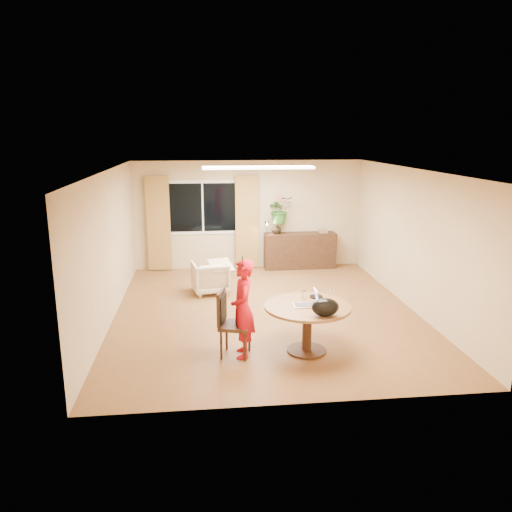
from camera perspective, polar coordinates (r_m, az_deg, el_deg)
The scene contains 24 objects.
floor at distance 9.30m, azimuth 1.10°, elevation -6.41°, with size 6.50×6.50×0.00m, color brown.
ceiling at distance 8.75m, azimuth 1.18°, elevation 9.78°, with size 6.50×6.50×0.00m, color white.
wall_back at distance 12.11m, azimuth -0.86°, elevation 4.73°, with size 5.50×5.50×0.00m, color tan.
wall_left at distance 9.01m, azimuth -16.49°, elevation 0.96°, with size 6.50×6.50×0.00m, color tan.
wall_right at distance 9.68m, azimuth 17.51°, elevation 1.76°, with size 6.50×6.50×0.00m, color tan.
window at distance 12.01m, azimuth -6.11°, elevation 5.54°, with size 1.70×0.03×1.30m.
curtain_left at distance 12.03m, azimuth -11.08°, elevation 3.66°, with size 0.55×0.08×2.25m, color olive.
curtain_right at distance 12.04m, azimuth -1.05°, elevation 3.92°, with size 0.55×0.08×2.25m, color olive.
ceiling_panel at distance 9.94m, azimuth 0.26°, elevation 10.07°, with size 2.20×0.35×0.05m, color white.
dining_table at distance 7.53m, azimuth 5.89°, elevation -6.76°, with size 1.29×1.29×0.74m.
dining_chair at distance 7.40m, azimuth -2.38°, elevation -7.74°, with size 0.48×0.44×1.00m, color black, non-canonical shape.
child at distance 7.31m, azimuth -1.52°, elevation -6.03°, with size 0.35×0.54×1.47m, color #B5290D.
laptop at distance 7.41m, azimuth 5.70°, elevation -4.74°, with size 0.39×0.26×0.26m, color #B7B7BC, non-canonical shape.
tumbler at distance 7.75m, azimuth 5.53°, elevation -4.45°, with size 0.08×0.08×0.12m, color white, non-canonical shape.
wine_glass at distance 7.68m, azimuth 8.43°, elevation -4.38°, with size 0.07×0.07×0.20m, color white, non-canonical shape.
pot_lid at distance 7.84m, azimuth 6.90°, elevation -4.58°, with size 0.21×0.21×0.03m, color white, non-canonical shape.
handbag at distance 7.04m, azimuth 7.93°, elevation -5.83°, with size 0.39×0.23×0.26m, color black, non-canonical shape.
armchair at distance 10.36m, azimuth -5.27°, elevation -2.42°, with size 0.70×0.72×0.65m, color #BEB596.
throw at distance 10.22m, azimuth -4.04°, elevation -0.63°, with size 0.45×0.55×0.03m, color beige, non-canonical shape.
sideboard at distance 12.22m, azimuth 5.03°, elevation 0.62°, with size 1.73×0.42×0.87m, color black.
vase at distance 12.01m, azimuth 2.35°, elevation 3.14°, with size 0.24×0.24×0.25m, color black.
bouquet at distance 11.94m, azimuth 2.73°, elevation 5.29°, with size 0.59×0.51×0.66m, color #276828.
book_stack at distance 12.25m, azimuth 7.69°, elevation 2.85°, with size 0.20×0.15×0.08m, color #906649, non-canonical shape.
desk_lamp at distance 11.92m, azimuth 1.26°, elevation 3.26°, with size 0.13×0.13×0.33m, color black, non-canonical shape.
Camera 1 is at (-1.14, -8.65, 3.22)m, focal length 35.00 mm.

